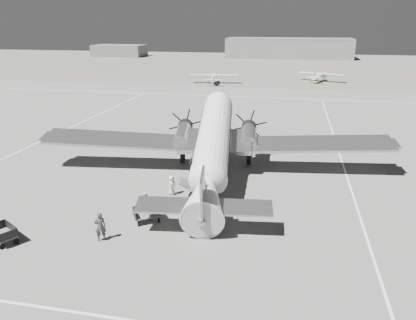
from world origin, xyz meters
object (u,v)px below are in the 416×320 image
Objects in this scene: hangar_main at (288,48)px; shed_secondary at (120,51)px; baggage_cart_near at (147,215)px; light_plane_left at (214,78)px; baggage_cart_far at (3,234)px; dc3_airliner at (213,145)px; ground_crew at (100,226)px; ramp_agent at (146,203)px; light_plane_right at (320,77)px; passenger at (172,185)px.

hangar_main is 60.22m from shed_secondary.
light_plane_left is at bearing 64.09° from baggage_cart_near.
hangar_main is 130.17m from baggage_cart_far.
hangar_main is at bearing 80.93° from dc3_airliner.
ground_crew reaches higher than baggage_cart_far.
shed_secondary is at bearing -175.24° from hangar_main.
dc3_airliner is 7.88m from ramp_agent.
ramp_agent is at bearing -91.83° from light_plane_left.
hangar_main is at bearing 4.57° from ramp_agent.
dc3_airliner is 59.56m from light_plane_right.
shed_secondary is 1.81× the size of light_plane_left.
ramp_agent is (-14.17, -65.46, -0.27)m from light_plane_right.
light_plane_left is at bearing -52.63° from shed_secondary.
ramp_agent is at bearing -65.85° from shed_secondary.
hangar_main is 25.03× the size of baggage_cart_near.
light_plane_left reaches higher than baggage_cart_near.
dc3_airliner is 52.33m from light_plane_left.
passenger is at bearing -90.68° from light_plane_left.
baggage_cart_far is at bearing -98.30° from light_plane_left.
baggage_cart_near is 3.25m from ground_crew.
ramp_agent is (6.59, 5.09, 0.24)m from baggage_cart_far.
dc3_airliner is 19.76× the size of ramp_agent.
shed_secondary is 10.26× the size of baggage_cart_far.
baggage_cart_far is at bearing -69.34° from shed_secondary.
baggage_cart_near is 1.16× the size of passenger.
hangar_main reaches higher than baggage_cart_far.
baggage_cart_far is at bearing -13.05° from ground_crew.
hangar_main is at bearing 118.83° from light_plane_right.
passenger is (-13.43, -62.22, -0.28)m from light_plane_right.
hangar_main is at bearing 4.76° from shed_secondary.
dc3_airliner is at bearing -139.20° from ground_crew.
light_plane_left is at bearing -112.01° from ground_crew.
light_plane_left is at bearing 93.54° from dc3_airliner.
light_plane_left is at bearing -139.91° from light_plane_right.
ground_crew is at bearing -119.47° from dc3_airliner.
light_plane_left is 5.71× the size of ground_crew.
light_plane_right is 73.54m from baggage_cart_far.
dc3_airliner is 2.93× the size of light_plane_left.
baggage_cart_near is 0.96× the size of ground_crew.
baggage_cart_near is at bearing -80.28° from light_plane_right.
passenger reaches higher than baggage_cart_near.
light_plane_right reaches higher than ground_crew.
passenger is (2.08, 7.01, -0.15)m from ground_crew.
light_plane_right is (67.70, -53.93, -1.00)m from shed_secondary.
light_plane_left is 63.42m from baggage_cart_far.
light_plane_right is at bearing 1.32° from passenger.
hangar_main reaches higher than dc3_airliner.
dc3_airliner is 3.02× the size of light_plane_right.
hangar_main is 4.34× the size of light_plane_right.
shed_secondary is 133.04m from baggage_cart_far.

